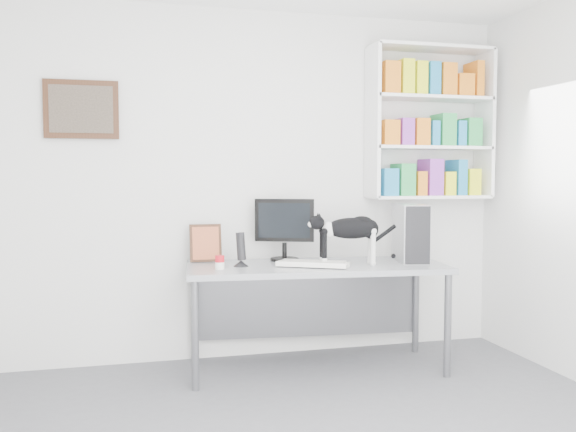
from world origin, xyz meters
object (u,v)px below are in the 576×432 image
(speaker, at_px, (241,249))
(leaning_print, at_px, (206,242))
(cat, at_px, (350,240))
(bookshelf, at_px, (430,123))
(keyboard, at_px, (313,264))
(soup_can, at_px, (220,262))
(monitor, at_px, (284,229))
(desk, at_px, (316,317))
(pc_tower, at_px, (410,233))

(speaker, xyz_separation_m, leaning_print, (-0.22, 0.30, 0.02))
(cat, bearing_deg, bookshelf, 31.78)
(bookshelf, height_order, keyboard, bookshelf)
(keyboard, xyz_separation_m, soup_can, (-0.66, 0.04, 0.03))
(monitor, distance_m, speaker, 0.44)
(desk, xyz_separation_m, pc_tower, (0.74, -0.00, 0.60))
(speaker, relative_size, soup_can, 2.67)
(speaker, bearing_deg, monitor, 12.04)
(keyboard, height_order, soup_can, soup_can)
(monitor, xyz_separation_m, keyboard, (0.12, -0.34, -0.22))
(soup_can, height_order, cat, cat)
(cat, bearing_deg, monitor, 144.76)
(bookshelf, distance_m, speaker, 1.89)
(keyboard, xyz_separation_m, speaker, (-0.50, 0.13, 0.11))
(pc_tower, relative_size, leaning_print, 1.47)
(keyboard, bearing_deg, pc_tower, 34.83)
(speaker, relative_size, leaning_print, 0.86)
(cat, bearing_deg, soup_can, -176.89)
(monitor, bearing_deg, speaker, -128.42)
(soup_can, bearing_deg, desk, 4.40)
(bookshelf, height_order, speaker, bookshelf)
(bookshelf, relative_size, keyboard, 2.47)
(pc_tower, relative_size, cat, 0.74)
(pc_tower, distance_m, leaning_print, 1.54)
(pc_tower, xyz_separation_m, speaker, (-1.29, 0.04, -0.09))
(bookshelf, xyz_separation_m, pc_tower, (-0.32, -0.33, -0.86))
(bookshelf, xyz_separation_m, desk, (-1.06, -0.33, -1.46))
(leaning_print, bearing_deg, speaker, -53.52)
(desk, relative_size, pc_tower, 4.34)
(speaker, height_order, soup_can, speaker)
(pc_tower, bearing_deg, desk, -168.60)
(desk, height_order, monitor, monitor)
(keyboard, height_order, leaning_print, leaning_print)
(bookshelf, xyz_separation_m, cat, (-0.84, -0.42, -0.89))
(soup_can, bearing_deg, pc_tower, 2.12)
(desk, height_order, keyboard, keyboard)
(pc_tower, height_order, soup_can, pc_tower)
(soup_can, xyz_separation_m, cat, (0.94, -0.04, 0.13))
(desk, xyz_separation_m, monitor, (-0.18, 0.25, 0.63))
(pc_tower, relative_size, speaker, 1.70)
(pc_tower, distance_m, speaker, 1.29)
(desk, relative_size, leaning_print, 6.37)
(monitor, bearing_deg, desk, -32.66)
(bookshelf, xyz_separation_m, leaning_print, (-1.83, 0.01, -0.93))
(desk, xyz_separation_m, keyboard, (-0.05, -0.09, 0.41))
(bookshelf, height_order, monitor, bookshelf)
(monitor, distance_m, leaning_print, 0.60)
(cat, bearing_deg, leaning_print, 161.96)
(desk, relative_size, speaker, 7.37)
(desk, height_order, speaker, speaker)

